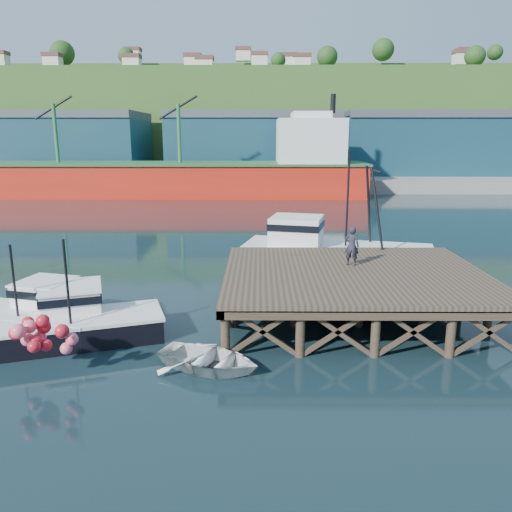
{
  "coord_description": "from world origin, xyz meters",
  "views": [
    {
      "loc": [
        1.1,
        -22.39,
        8.22
      ],
      "look_at": [
        0.92,
        2.0,
        2.34
      ],
      "focal_mm": 35.0,
      "sensor_mm": 36.0,
      "label": 1
    }
  ],
  "objects_px": {
    "boat_black": "(72,321)",
    "trawler": "(333,252)",
    "dockworker": "(352,246)",
    "dinghy": "(209,359)",
    "boat_navy": "(34,314)"
  },
  "relations": [
    {
      "from": "boat_black",
      "to": "trawler",
      "type": "height_order",
      "value": "trawler"
    },
    {
      "from": "dockworker",
      "to": "dinghy",
      "type": "bearing_deg",
      "value": 66.71
    },
    {
      "from": "boat_black",
      "to": "dockworker",
      "type": "distance_m",
      "value": 13.07
    },
    {
      "from": "boat_navy",
      "to": "boat_black",
      "type": "xyz_separation_m",
      "value": [
        1.9,
        -0.77,
        0.0
      ]
    },
    {
      "from": "boat_black",
      "to": "trawler",
      "type": "xyz_separation_m",
      "value": [
        12.08,
        9.63,
        0.7
      ]
    },
    {
      "from": "boat_black",
      "to": "dinghy",
      "type": "bearing_deg",
      "value": -42.84
    },
    {
      "from": "boat_navy",
      "to": "dockworker",
      "type": "xyz_separation_m",
      "value": [
        14.07,
        3.44,
        2.26
      ]
    },
    {
      "from": "boat_black",
      "to": "trawler",
      "type": "relative_size",
      "value": 0.66
    },
    {
      "from": "dinghy",
      "to": "boat_black",
      "type": "bearing_deg",
      "value": 89.93
    },
    {
      "from": "boat_navy",
      "to": "dinghy",
      "type": "distance_m",
      "value": 8.53
    },
    {
      "from": "trawler",
      "to": "dockworker",
      "type": "distance_m",
      "value": 5.64
    },
    {
      "from": "boat_navy",
      "to": "trawler",
      "type": "height_order",
      "value": "trawler"
    },
    {
      "from": "boat_black",
      "to": "boat_navy",
      "type": "bearing_deg",
      "value": 139.43
    },
    {
      "from": "trawler",
      "to": "dinghy",
      "type": "height_order",
      "value": "trawler"
    },
    {
      "from": "boat_black",
      "to": "dockworker",
      "type": "bearing_deg",
      "value": 0.58
    }
  ]
}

